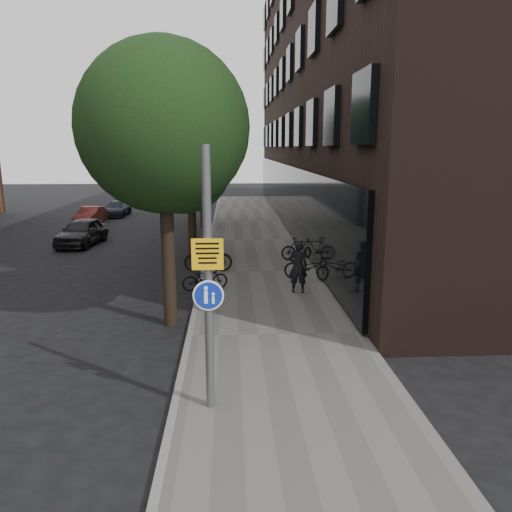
{
  "coord_description": "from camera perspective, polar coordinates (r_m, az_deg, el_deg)",
  "views": [
    {
      "loc": [
        -0.92,
        -8.66,
        4.79
      ],
      "look_at": [
        -0.26,
        4.11,
        2.0
      ],
      "focal_mm": 35.0,
      "sensor_mm": 36.0,
      "label": 1
    }
  ],
  "objects": [
    {
      "name": "parked_bike_curb_far",
      "position": [
        19.16,
        -5.51,
        -0.16
      ],
      "size": [
        1.84,
        0.52,
        1.11
      ],
      "primitive_type": "imported",
      "rotation": [
        0.0,
        0.0,
        1.57
      ],
      "color": "black",
      "rests_on": "sidewalk"
    },
    {
      "name": "parked_car_near",
      "position": [
        26.39,
        -19.28,
        2.64
      ],
      "size": [
        2.03,
        4.1,
        1.34
      ],
      "primitive_type": "imported",
      "rotation": [
        0.0,
        0.0,
        -0.12
      ],
      "color": "black",
      "rests_on": "ground"
    },
    {
      "name": "street_tree_mid",
      "position": [
        21.86,
        -7.36,
        13.06
      ],
      "size": [
        5.0,
        5.0,
        7.8
      ],
      "color": "black",
      "rests_on": "ground"
    },
    {
      "name": "parked_car_far",
      "position": [
        37.01,
        -15.62,
        5.25
      ],
      "size": [
        1.62,
        3.71,
        1.06
      ],
      "primitive_type": "imported",
      "rotation": [
        0.0,
        0.0,
        -0.04
      ],
      "color": "black",
      "rests_on": "ground"
    },
    {
      "name": "pedestrian",
      "position": [
        16.33,
        4.83,
        -1.24
      ],
      "size": [
        0.65,
        0.45,
        1.71
      ],
      "primitive_type": "imported",
      "rotation": [
        0.0,
        0.0,
        3.07
      ],
      "color": "black",
      "rests_on": "sidewalk"
    },
    {
      "name": "ground",
      "position": [
        9.94,
        2.86,
        -16.52
      ],
      "size": [
        120.0,
        120.0,
        0.0
      ],
      "primitive_type": "plane",
      "color": "black",
      "rests_on": "ground"
    },
    {
      "name": "parked_bike_curb_near",
      "position": [
        16.73,
        -5.87,
        -2.52
      ],
      "size": [
        1.64,
        0.97,
        0.81
      ],
      "primitive_type": "imported",
      "rotation": [
        0.0,
        0.0,
        1.87
      ],
      "color": "black",
      "rests_on": "sidewalk"
    },
    {
      "name": "parked_bike_facade_far",
      "position": [
        21.15,
        5.05,
        0.85
      ],
      "size": [
        1.66,
        0.64,
        0.97
      ],
      "primitive_type": "imported",
      "rotation": [
        0.0,
        0.0,
        1.69
      ],
      "color": "black",
      "rests_on": "sidewalk"
    },
    {
      "name": "parked_car_mid",
      "position": [
        33.31,
        -18.37,
        4.38
      ],
      "size": [
        1.49,
        3.48,
        1.11
      ],
      "primitive_type": "imported",
      "rotation": [
        0.0,
        0.0,
        -0.09
      ],
      "color": "maroon",
      "rests_on": "ground"
    },
    {
      "name": "curb_edge",
      "position": [
        19.28,
        -6.07,
        -1.95
      ],
      "size": [
        0.15,
        60.0,
        0.13
      ],
      "primitive_type": "cube",
      "color": "slate",
      "rests_on": "ground"
    },
    {
      "name": "street_tree_far",
      "position": [
        30.84,
        -6.09,
        12.84
      ],
      "size": [
        5.0,
        5.0,
        7.8
      ],
      "color": "black",
      "rests_on": "ground"
    },
    {
      "name": "parked_bike_facade_near",
      "position": [
        17.94,
        6.03,
        -1.29
      ],
      "size": [
        1.9,
        1.26,
        0.94
      ],
      "primitive_type": "imported",
      "rotation": [
        0.0,
        0.0,
        1.19
      ],
      "color": "black",
      "rests_on": "sidewalk"
    },
    {
      "name": "signpost",
      "position": [
        8.75,
        -5.47,
        -2.89
      ],
      "size": [
        0.55,
        0.16,
        4.72
      ],
      "rotation": [
        0.0,
        0.0,
        -0.0
      ],
      "color": "#595B5E",
      "rests_on": "sidewalk"
    },
    {
      "name": "sidewalk",
      "position": [
        19.29,
        0.62,
        -1.89
      ],
      "size": [
        4.5,
        60.0,
        0.12
      ],
      "primitive_type": "cube",
      "color": "#5D5A56",
      "rests_on": "ground"
    },
    {
      "name": "building_right_dark_brick",
      "position": [
        32.35,
        14.87,
        19.4
      ],
      "size": [
        12.0,
        40.0,
        18.0
      ],
      "primitive_type": "cube",
      "color": "black",
      "rests_on": "ground"
    },
    {
      "name": "street_tree_near",
      "position": [
        13.4,
        -10.12,
        13.49
      ],
      "size": [
        4.4,
        4.4,
        7.5
      ],
      "color": "black",
      "rests_on": "ground"
    }
  ]
}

